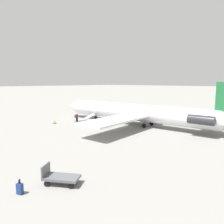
{
  "coord_description": "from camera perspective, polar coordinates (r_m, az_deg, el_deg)",
  "views": [
    {
      "loc": [
        -20.28,
        25.02,
        6.36
      ],
      "look_at": [
        3.45,
        1.17,
        1.69
      ],
      "focal_mm": 35.0,
      "sensor_mm": 36.0,
      "label": 1
    }
  ],
  "objects": [
    {
      "name": "ground_plane",
      "position": [
        32.83,
        5.72,
        -3.3
      ],
      "size": [
        600.0,
        600.0,
        0.0
      ],
      "primitive_type": "plane",
      "color": "gray"
    },
    {
      "name": "passenger",
      "position": [
        33.24,
        -9.21,
        -1.47
      ],
      "size": [
        0.36,
        0.55,
        1.74
      ],
      "rotation": [
        0.0,
        0.0,
        -1.46
      ],
      "color": "#23232D",
      "rests_on": "ground"
    },
    {
      "name": "suitcase",
      "position": [
        14.16,
        -22.95,
        -17.95
      ],
      "size": [
        0.42,
        0.34,
        0.88
      ],
      "rotation": [
        0.0,
        0.0,
        3.54
      ],
      "color": "navy",
      "rests_on": "ground"
    },
    {
      "name": "boarding_stairs",
      "position": [
        34.38,
        -7.75,
        -2.21
      ],
      "size": [
        1.47,
        4.1,
        1.62
      ],
      "rotation": [
        0.0,
        0.0,
        -1.46
      ],
      "color": "#99999E",
      "rests_on": "ground"
    },
    {
      "name": "luggage_cart",
      "position": [
        14.58,
        -13.5,
        -16.19
      ],
      "size": [
        2.44,
        2.15,
        1.22
      ],
      "rotation": [
        0.0,
        0.0,
        0.6
      ],
      "color": "#595B60",
      "rests_on": "ground"
    },
    {
      "name": "airplane_main",
      "position": [
        32.05,
        7.12,
        -0.16
      ],
      "size": [
        29.59,
        22.62,
        6.34
      ],
      "rotation": [
        0.0,
        0.0,
        0.11
      ],
      "color": "silver",
      "rests_on": "ground"
    },
    {
      "name": "traffic_cone_near_stairs",
      "position": [
        34.66,
        -14.76,
        -2.51
      ],
      "size": [
        0.49,
        0.49,
        0.54
      ],
      "color": "black",
      "rests_on": "ground"
    }
  ]
}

